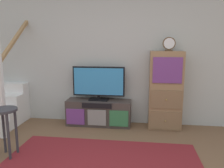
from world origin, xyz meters
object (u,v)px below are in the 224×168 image
Objects in this scene: media_console at (99,113)px; television at (99,82)px; side_cabinet at (165,91)px; desk_clock at (169,44)px; bar_stool_near at (5,121)px.

media_console is 0.58m from television.
desk_clock is at bearing -31.57° from side_cabinet.
television is 1.24m from side_cabinet.
bar_stool_near is at bearing -126.55° from television.
television is 1.43× the size of bar_stool_near.
media_console is 5.02× the size of desk_clock.
media_console is at bearing -179.53° from side_cabinet.
television is at bearing 179.36° from side_cabinet.
desk_clock reaches higher than bar_stool_near.
bar_stool_near is (-2.26, -1.37, -0.19)m from side_cabinet.
desk_clock is (1.26, -0.00, 1.29)m from media_console.
side_cabinet is 5.83× the size of desk_clock.
television is 4.04× the size of desk_clock.
desk_clock is at bearing -1.31° from television.
side_cabinet reaches higher than television.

